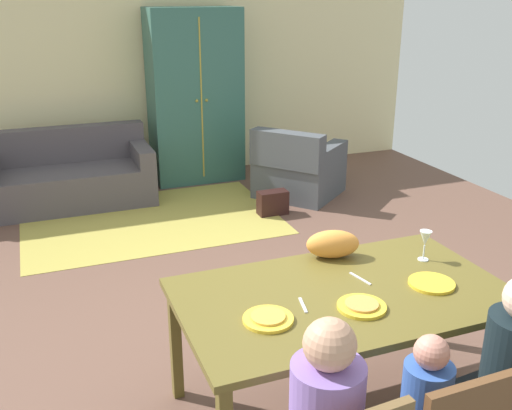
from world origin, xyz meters
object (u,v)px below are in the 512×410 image
at_px(armoire, 195,97).
at_px(dining_table, 343,303).
at_px(wine_glass, 425,239).
at_px(armchair, 298,169).
at_px(handbag, 273,203).
at_px(person_woman, 505,387).
at_px(plate_near_man, 268,319).
at_px(plate_near_woman, 432,283).
at_px(couch, 69,177).
at_px(plate_near_child, 362,307).
at_px(cat, 333,244).

bearing_deg(armoire, dining_table, -95.83).
xyz_separation_m(wine_glass, armchair, (0.74, 3.32, -0.57)).
bearing_deg(armoire, handbag, -75.52).
bearing_deg(person_woman, wine_glass, 80.09).
bearing_deg(dining_table, plate_near_man, -166.15).
bearing_deg(handbag, plate_near_man, -113.21).
bearing_deg(plate_near_woman, armoire, 90.24).
distance_m(couch, handbag, 2.32).
relative_size(plate_near_man, handbag, 0.78).
xyz_separation_m(couch, armoire, (1.60, 0.38, 0.75)).
xyz_separation_m(plate_near_child, wine_glass, (0.64, 0.36, 0.12)).
bearing_deg(armchair, plate_near_woman, -103.84).
relative_size(wine_glass, cat, 0.58).
xyz_separation_m(cat, handbag, (0.72, 2.62, -0.71)).
bearing_deg(plate_near_woman, plate_near_man, -178.82).
bearing_deg(plate_near_woman, dining_table, 168.39).
bearing_deg(wine_glass, dining_table, -164.22).
height_order(dining_table, plate_near_woman, plate_near_woman).
relative_size(dining_table, person_woman, 1.60).
height_order(plate_near_woman, person_woman, person_woman).
distance_m(plate_near_child, plate_near_woman, 0.49).
relative_size(dining_table, wine_glass, 9.51).
xyz_separation_m(plate_near_man, armoire, (0.95, 4.70, 0.28)).
bearing_deg(couch, dining_table, -74.88).
relative_size(plate_near_child, plate_near_woman, 1.00).
xyz_separation_m(wine_glass, couch, (-1.77, 4.01, -0.59)).
bearing_deg(handbag, wine_glass, -94.57).
xyz_separation_m(dining_table, armoire, (0.47, 4.58, 0.36)).
distance_m(armchair, handbag, 0.71).
xyz_separation_m(person_woman, handbag, (0.38, 3.73, -0.38)).
height_order(cat, couch, cat).
bearing_deg(plate_near_child, wine_glass, 29.47).
height_order(person_woman, cat, person_woman).
bearing_deg(cat, plate_near_man, -124.00).
bearing_deg(dining_table, plate_near_child, -90.00).
height_order(plate_near_man, wine_glass, wine_glass).
bearing_deg(armoire, armchair, -49.91).
bearing_deg(plate_near_child, cat, 75.80).
distance_m(plate_near_child, armoire, 4.79).
bearing_deg(plate_near_child, plate_near_man, 172.97).
bearing_deg(handbag, person_woman, -95.84).
relative_size(plate_near_man, armchair, 0.21).
height_order(plate_near_man, person_woman, person_woman).
height_order(dining_table, plate_near_man, plate_near_man).
height_order(plate_near_child, handbag, plate_near_child).
bearing_deg(plate_near_child, plate_near_woman, 9.34).
bearing_deg(wine_glass, plate_near_child, -150.53).
height_order(plate_near_child, person_woman, person_woman).
distance_m(plate_near_child, handbag, 3.39).
relative_size(dining_table, armoire, 0.84).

